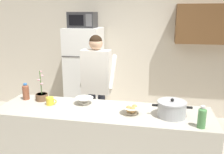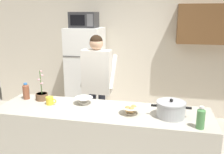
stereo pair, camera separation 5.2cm
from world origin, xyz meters
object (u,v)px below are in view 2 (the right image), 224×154
at_px(coffee_mug, 50,101).
at_px(potted_orchid, 42,95).
at_px(cooking_pot, 171,109).
at_px(bottle_near_edge, 26,91).
at_px(refrigerator, 86,73).
at_px(empty_bowl, 84,100).
at_px(bottle_mid_counter, 201,118).
at_px(person_near_pot, 97,77).
at_px(microwave, 84,20).
at_px(bread_bowl, 131,110).

distance_m(coffee_mug, potted_orchid, 0.22).
relative_size(cooking_pot, coffee_mug, 3.20).
height_order(cooking_pot, potted_orchid, potted_orchid).
height_order(cooking_pot, bottle_near_edge, bottle_near_edge).
distance_m(refrigerator, empty_bowl, 1.78).
relative_size(coffee_mug, bottle_mid_counter, 0.58).
relative_size(person_near_pot, bottle_near_edge, 7.98).
distance_m(refrigerator, microwave, 1.01).
relative_size(refrigerator, bread_bowl, 8.04).
bearing_deg(microwave, bread_bowl, -58.85).
height_order(cooking_pot, bottle_mid_counter, bottle_mid_counter).
bearing_deg(cooking_pot, empty_bowl, 170.02).
bearing_deg(coffee_mug, person_near_pot, 67.46).
xyz_separation_m(refrigerator, bread_bowl, (1.13, -1.90, 0.10)).
height_order(cooking_pot, bread_bowl, cooking_pot).
relative_size(microwave, bottle_mid_counter, 2.14).
bearing_deg(bottle_near_edge, person_near_pot, 44.64).
relative_size(cooking_pot, bottle_near_edge, 1.98).
relative_size(refrigerator, person_near_pot, 1.02).
bearing_deg(microwave, cooking_pot, -50.04).
relative_size(person_near_pot, potted_orchid, 4.39).
xyz_separation_m(person_near_pot, empty_bowl, (0.04, -0.75, -0.10)).
xyz_separation_m(coffee_mug, bottle_near_edge, (-0.39, 0.12, 0.06)).
bearing_deg(bottle_mid_counter, refrigerator, 131.10).
xyz_separation_m(coffee_mug, bottle_mid_counter, (1.70, -0.29, 0.06)).
bearing_deg(bread_bowl, potted_orchid, 169.51).
relative_size(empty_bowl, potted_orchid, 0.58).
bearing_deg(refrigerator, empty_bowl, -72.72).
height_order(bread_bowl, bottle_mid_counter, bottle_mid_counter).
distance_m(person_near_pot, potted_orchid, 0.90).
xyz_separation_m(cooking_pot, bread_bowl, (-0.42, -0.02, -0.03)).
relative_size(refrigerator, bottle_mid_counter, 7.74).
bearing_deg(bottle_mid_counter, person_near_pot, 139.48).
distance_m(refrigerator, coffee_mug, 1.82).
bearing_deg(empty_bowl, bottle_near_edge, 178.95).
height_order(refrigerator, cooking_pot, refrigerator).
height_order(microwave, coffee_mug, microwave).
xyz_separation_m(refrigerator, potted_orchid, (-0.04, -1.68, 0.11)).
height_order(empty_bowl, bottle_mid_counter, bottle_mid_counter).
bearing_deg(potted_orchid, bottle_near_edge, -178.37).
relative_size(coffee_mug, bottle_near_edge, 0.62).
relative_size(cooking_pot, bottle_mid_counter, 1.87).
distance_m(cooking_pot, bottle_mid_counter, 0.35).
bearing_deg(bottle_near_edge, potted_orchid, 1.63).
height_order(person_near_pot, potted_orchid, person_near_pot).
height_order(refrigerator, bottle_mid_counter, refrigerator).
bearing_deg(potted_orchid, refrigerator, 88.66).
bearing_deg(person_near_pot, bottle_mid_counter, -40.52).
xyz_separation_m(bread_bowl, bottle_mid_counter, (0.70, -0.20, 0.06)).
relative_size(refrigerator, potted_orchid, 4.49).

